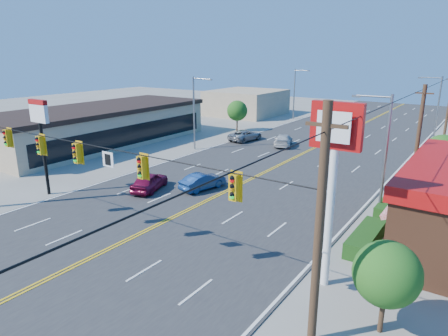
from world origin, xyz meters
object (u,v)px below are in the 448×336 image
Objects in this scene: kfc_pylon at (334,159)px; car_magenta at (149,182)px; signal_span at (92,166)px; car_silver at (245,136)px; car_white at (283,140)px; pizza_hut_sign at (41,127)px; car_blue at (203,182)px.

kfc_pylon is 17.73m from car_magenta.
signal_span reaches higher than car_magenta.
car_silver is (-19.57, 24.98, -5.38)m from kfc_pylon.
signal_span is 30.48m from car_silver.
car_magenta reaches higher than car_white.
pizza_hut_sign is at bearing 180.00° from kfc_pylon.
kfc_pylon reaches higher than car_magenta.
car_blue is at bearing 74.89° from car_white.
signal_span reaches higher than car_white.
pizza_hut_sign reaches higher than car_white.
pizza_hut_sign is (-10.88, 4.00, 0.30)m from signal_span.
pizza_hut_sign reaches higher than car_blue.
car_blue is 17.61m from car_white.
car_silver is (2.43, 24.98, -4.52)m from pizza_hut_sign.
pizza_hut_sign is at bearing 51.23° from car_blue.
kfc_pylon is 2.08× the size of car_magenta.
pizza_hut_sign is at bearing 92.47° from car_silver.
car_blue is (-1.72, 11.47, -4.24)m from signal_span.
kfc_pylon is 1.24× the size of pizza_hut_sign.
car_magenta is at bearing 40.30° from pizza_hut_sign.
car_blue is 18.76m from car_silver.
car_blue is at bearing -161.35° from car_magenta.
pizza_hut_sign is at bearing 159.81° from signal_span.
signal_span reaches higher than pizza_hut_sign.
kfc_pylon is 15.80m from car_blue.
car_silver is (-8.45, 28.98, -4.22)m from signal_span.
car_silver is at bearing 106.25° from signal_span.
pizza_hut_sign is at bearing 52.82° from car_white.
car_blue is at bearing 119.07° from car_silver.
car_silver is at bearing 128.08° from kfc_pylon.
kfc_pylon is at bearing 99.64° from car_white.
car_white is at bearing -113.37° from car_magenta.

